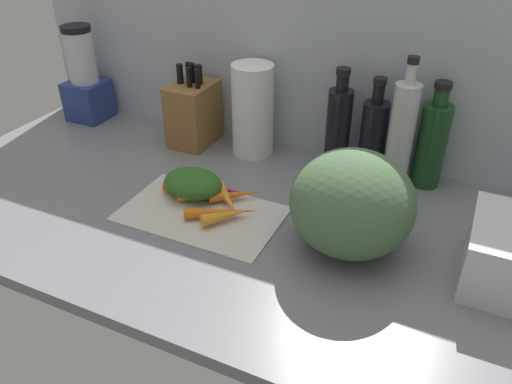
{
  "coord_description": "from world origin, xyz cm",
  "views": [
    {
      "loc": [
        45.15,
        -87.57,
        67.35
      ],
      "look_at": [
        6.38,
        -4.94,
        10.35
      ],
      "focal_mm": 35.44,
      "sensor_mm": 36.0,
      "label": 1
    }
  ],
  "objects_px": {
    "carrot_2": "(226,198)",
    "blender_appliance": "(85,80)",
    "winter_squash": "(352,203)",
    "bottle_0": "(338,128)",
    "bottle_3": "(432,143)",
    "bottle_1": "(373,136)",
    "carrot_3": "(226,215)",
    "paper_towel_roll": "(253,110)",
    "carrot_5": "(221,189)",
    "knife_block": "(193,113)",
    "carrot_1": "(235,195)",
    "carrot_4": "(189,188)",
    "cutting_board": "(201,213)",
    "bottle_2": "(401,134)",
    "carrot_0": "(203,198)",
    "carrot_6": "(221,212)"
  },
  "relations": [
    {
      "from": "carrot_0",
      "to": "paper_towel_roll",
      "type": "bearing_deg",
      "value": 92.01
    },
    {
      "from": "bottle_0",
      "to": "bottle_1",
      "type": "distance_m",
      "value": 0.09
    },
    {
      "from": "carrot_3",
      "to": "carrot_4",
      "type": "xyz_separation_m",
      "value": [
        -0.14,
        0.07,
        -0.0
      ]
    },
    {
      "from": "carrot_5",
      "to": "knife_block",
      "type": "relative_size",
      "value": 0.59
    },
    {
      "from": "bottle_1",
      "to": "bottle_3",
      "type": "xyz_separation_m",
      "value": [
        0.14,
        0.01,
        0.01
      ]
    },
    {
      "from": "carrot_4",
      "to": "winter_squash",
      "type": "relative_size",
      "value": 0.49
    },
    {
      "from": "carrot_6",
      "to": "cutting_board",
      "type": "bearing_deg",
      "value": -178.47
    },
    {
      "from": "carrot_2",
      "to": "blender_appliance",
      "type": "bearing_deg",
      "value": 156.93
    },
    {
      "from": "carrot_0",
      "to": "bottle_3",
      "type": "height_order",
      "value": "bottle_3"
    },
    {
      "from": "bottle_1",
      "to": "bottle_2",
      "type": "height_order",
      "value": "bottle_2"
    },
    {
      "from": "paper_towel_roll",
      "to": "bottle_1",
      "type": "xyz_separation_m",
      "value": [
        0.33,
        0.02,
        -0.02
      ]
    },
    {
      "from": "bottle_2",
      "to": "bottle_1",
      "type": "bearing_deg",
      "value": 158.61
    },
    {
      "from": "carrot_2",
      "to": "bottle_1",
      "type": "height_order",
      "value": "bottle_1"
    },
    {
      "from": "cutting_board",
      "to": "knife_block",
      "type": "relative_size",
      "value": 1.59
    },
    {
      "from": "bottle_0",
      "to": "winter_squash",
      "type": "bearing_deg",
      "value": -68.02
    },
    {
      "from": "knife_block",
      "to": "blender_appliance",
      "type": "xyz_separation_m",
      "value": [
        -0.4,
        0.01,
        0.03
      ]
    },
    {
      "from": "carrot_1",
      "to": "carrot_3",
      "type": "xyz_separation_m",
      "value": [
        0.02,
        -0.09,
        0.0
      ]
    },
    {
      "from": "bottle_0",
      "to": "bottle_3",
      "type": "relative_size",
      "value": 1.02
    },
    {
      "from": "carrot_6",
      "to": "blender_appliance",
      "type": "height_order",
      "value": "blender_appliance"
    },
    {
      "from": "carrot_1",
      "to": "carrot_2",
      "type": "relative_size",
      "value": 1.01
    },
    {
      "from": "carrot_2",
      "to": "carrot_5",
      "type": "height_order",
      "value": "carrot_2"
    },
    {
      "from": "carrot_0",
      "to": "bottle_0",
      "type": "relative_size",
      "value": 0.46
    },
    {
      "from": "carrot_2",
      "to": "carrot_6",
      "type": "distance_m",
      "value": 0.06
    },
    {
      "from": "carrot_1",
      "to": "carrot_4",
      "type": "bearing_deg",
      "value": -169.42
    },
    {
      "from": "carrot_5",
      "to": "bottle_3",
      "type": "relative_size",
      "value": 0.5
    },
    {
      "from": "carrot_6",
      "to": "bottle_2",
      "type": "height_order",
      "value": "bottle_2"
    },
    {
      "from": "paper_towel_roll",
      "to": "bottle_3",
      "type": "distance_m",
      "value": 0.48
    },
    {
      "from": "carrot_5",
      "to": "carrot_6",
      "type": "distance_m",
      "value": 0.1
    },
    {
      "from": "winter_squash",
      "to": "carrot_6",
      "type": "bearing_deg",
      "value": -174.63
    },
    {
      "from": "carrot_6",
      "to": "blender_appliance",
      "type": "distance_m",
      "value": 0.75
    },
    {
      "from": "carrot_6",
      "to": "knife_block",
      "type": "bearing_deg",
      "value": 129.27
    },
    {
      "from": "bottle_0",
      "to": "bottle_1",
      "type": "relative_size",
      "value": 1.06
    },
    {
      "from": "bottle_1",
      "to": "blender_appliance",
      "type": "bearing_deg",
      "value": -178.22
    },
    {
      "from": "bottle_1",
      "to": "winter_squash",
      "type": "bearing_deg",
      "value": -83.12
    },
    {
      "from": "carrot_4",
      "to": "blender_appliance",
      "type": "height_order",
      "value": "blender_appliance"
    },
    {
      "from": "carrot_1",
      "to": "bottle_0",
      "type": "relative_size",
      "value": 0.46
    },
    {
      "from": "carrot_2",
      "to": "bottle_0",
      "type": "height_order",
      "value": "bottle_0"
    },
    {
      "from": "bottle_0",
      "to": "bottle_2",
      "type": "bearing_deg",
      "value": -5.73
    },
    {
      "from": "knife_block",
      "to": "paper_towel_roll",
      "type": "xyz_separation_m",
      "value": [
        0.18,
        0.01,
        0.04
      ]
    },
    {
      "from": "knife_block",
      "to": "blender_appliance",
      "type": "height_order",
      "value": "blender_appliance"
    },
    {
      "from": "knife_block",
      "to": "blender_appliance",
      "type": "distance_m",
      "value": 0.4
    },
    {
      "from": "carrot_3",
      "to": "paper_towel_roll",
      "type": "relative_size",
      "value": 0.45
    },
    {
      "from": "carrot_2",
      "to": "carrot_5",
      "type": "distance_m",
      "value": 0.05
    },
    {
      "from": "carrot_4",
      "to": "bottle_3",
      "type": "distance_m",
      "value": 0.61
    },
    {
      "from": "carrot_1",
      "to": "carrot_6",
      "type": "distance_m",
      "value": 0.08
    },
    {
      "from": "carrot_6",
      "to": "carrot_0",
      "type": "bearing_deg",
      "value": 151.16
    },
    {
      "from": "carrot_1",
      "to": "bottle_1",
      "type": "distance_m",
      "value": 0.39
    },
    {
      "from": "bottle_0",
      "to": "bottle_1",
      "type": "xyz_separation_m",
      "value": [
        0.09,
        0.01,
        -0.01
      ]
    },
    {
      "from": "carrot_2",
      "to": "winter_squash",
      "type": "distance_m",
      "value": 0.32
    },
    {
      "from": "cutting_board",
      "to": "bottle_2",
      "type": "height_order",
      "value": "bottle_2"
    }
  ]
}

